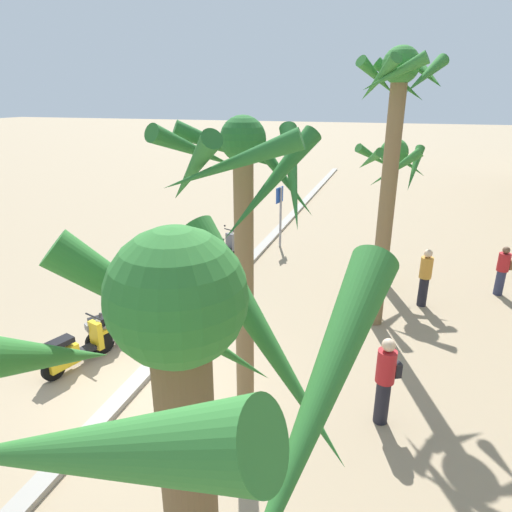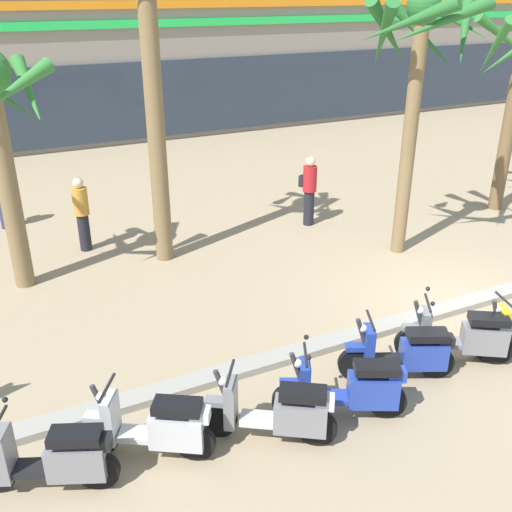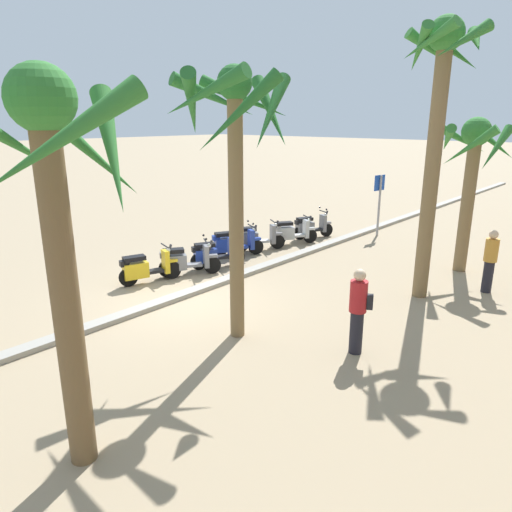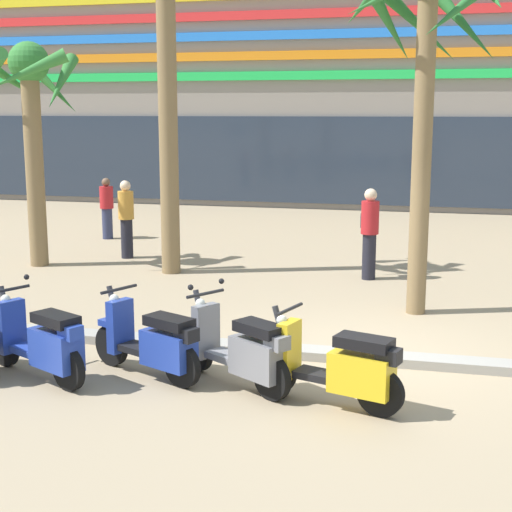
{
  "view_description": "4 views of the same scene",
  "coord_description": "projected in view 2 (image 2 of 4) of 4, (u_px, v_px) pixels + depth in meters",
  "views": [
    {
      "loc": [
        6.63,
        4.54,
        5.7
      ],
      "look_at": [
        -5.36,
        0.76,
        1.13
      ],
      "focal_mm": 30.94,
      "sensor_mm": 36.0,
      "label": 1
    },
    {
      "loc": [
        -7.77,
        -7.05,
        5.46
      ],
      "look_at": [
        -3.7,
        1.14,
        1.26
      ],
      "focal_mm": 41.12,
      "sensor_mm": 36.0,
      "label": 2
    },
    {
      "loc": [
        7.22,
        8.85,
        4.47
      ],
      "look_at": [
        -1.47,
        1.19,
        1.09
      ],
      "focal_mm": 32.93,
      "sensor_mm": 36.0,
      "label": 3
    },
    {
      "loc": [
        0.85,
        -9.66,
        3.19
      ],
      "look_at": [
        -2.08,
        2.39,
        0.82
      ],
      "focal_mm": 53.42,
      "sensor_mm": 36.0,
      "label": 4
    }
  ],
  "objects": [
    {
      "name": "palm_tree_mid_walkway",
      "position": [
        419.0,
        55.0,
        11.57
      ],
      "size": [
        2.65,
        2.49,
        5.46
      ],
      "color": "olive",
      "rests_on": "ground"
    },
    {
      "name": "scooter_silver_gap_after_mid",
      "position": [
        157.0,
        427.0,
        7.32
      ],
      "size": [
        1.54,
        1.04,
        1.04
      ],
      "color": "black",
      "rests_on": "ground"
    },
    {
      "name": "scooter_grey_lead_nearest",
      "position": [
        55.0,
        459.0,
        6.83
      ],
      "size": [
        1.62,
        0.88,
        1.17
      ],
      "color": "black",
      "rests_on": "ground"
    },
    {
      "name": "pedestrian_by_palm_tree",
      "position": [
        82.0,
        213.0,
        13.03
      ],
      "size": [
        0.34,
        0.34,
        1.71
      ],
      "color": "black",
      "rests_on": "ground"
    },
    {
      "name": "scooter_blue_mid_rear",
      "position": [
        406.0,
        353.0,
        8.83
      ],
      "size": [
        1.64,
        0.92,
        1.04
      ],
      "color": "black",
      "rests_on": "ground"
    },
    {
      "name": "ground_plane",
      "position": [
        456.0,
        302.0,
        11.16
      ],
      "size": [
        200.0,
        200.0,
        0.0
      ],
      "primitive_type": "plane",
      "color": "#9E896B"
    },
    {
      "name": "scooter_grey_mid_front",
      "position": [
        279.0,
        412.0,
        7.57
      ],
      "size": [
        1.58,
        1.11,
        1.04
      ],
      "color": "black",
      "rests_on": "ground"
    },
    {
      "name": "scooter_grey_tail_end",
      "position": [
        465.0,
        336.0,
        9.22
      ],
      "size": [
        1.6,
        1.11,
        1.17
      ],
      "color": "black",
      "rests_on": "ground"
    },
    {
      "name": "curb_strip",
      "position": [
        464.0,
        304.0,
        10.98
      ],
      "size": [
        60.0,
        0.36,
        0.12
      ],
      "primitive_type": "cube",
      "color": "gray",
      "rests_on": "ground"
    },
    {
      "name": "palm_tree_by_mall_entrance",
      "position": [
        148.0,
        19.0,
        10.95
      ],
      "size": [
        2.0,
        2.03,
        6.74
      ],
      "color": "olive",
      "rests_on": "ground"
    },
    {
      "name": "scooter_blue_second_in_line",
      "position": [
        352.0,
        389.0,
        8.0
      ],
      "size": [
        1.7,
        0.98,
        1.17
      ],
      "color": "black",
      "rests_on": "ground"
    },
    {
      "name": "pedestrian_strolling_near_curb",
      "position": [
        309.0,
        189.0,
        14.46
      ],
      "size": [
        0.37,
        0.45,
        1.75
      ],
      "color": "black",
      "rests_on": "ground"
    },
    {
      "name": "pedestrian_window_shopping",
      "position": [
        1.0,
        197.0,
        14.31
      ],
      "size": [
        0.34,
        0.46,
        1.53
      ],
      "color": "#2D3351",
      "rests_on": "ground"
    }
  ]
}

